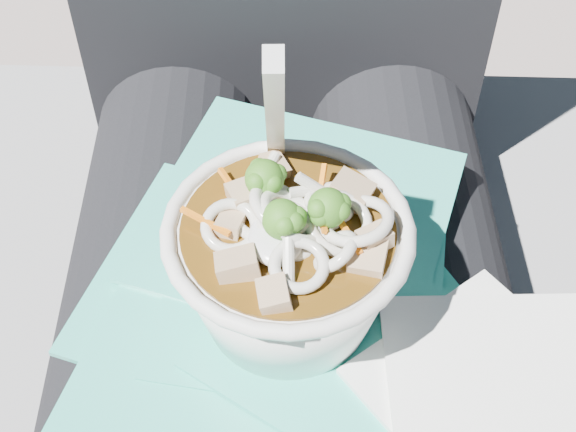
{
  "coord_description": "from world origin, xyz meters",
  "views": [
    {
      "loc": [
        -0.0,
        -0.31,
        1.02
      ],
      "look_at": [
        -0.0,
        -0.03,
        0.7
      ],
      "focal_mm": 50.0,
      "sensor_mm": 36.0,
      "label": 1
    }
  ],
  "objects_px": {
    "udon_bowl": "(289,258)",
    "lap": "(288,347)",
    "plastic_bag": "(277,313)",
    "stone_ledge": "(287,371)",
    "person_body": "(287,226)"
  },
  "relations": [
    {
      "from": "person_body",
      "to": "udon_bowl",
      "type": "bearing_deg",
      "value": -90.06
    },
    {
      "from": "person_body",
      "to": "udon_bowl",
      "type": "relative_size",
      "value": 5.16
    },
    {
      "from": "lap",
      "to": "person_body",
      "type": "height_order",
      "value": "person_body"
    },
    {
      "from": "plastic_bag",
      "to": "udon_bowl",
      "type": "relative_size",
      "value": 2.03
    },
    {
      "from": "stone_ledge",
      "to": "person_body",
      "type": "relative_size",
      "value": 1.01
    },
    {
      "from": "stone_ledge",
      "to": "plastic_bag",
      "type": "height_order",
      "value": "plastic_bag"
    },
    {
      "from": "stone_ledge",
      "to": "plastic_bag",
      "type": "distance_m",
      "value": 0.42
    },
    {
      "from": "plastic_bag",
      "to": "udon_bowl",
      "type": "xyz_separation_m",
      "value": [
        0.01,
        -0.0,
        0.06
      ]
    },
    {
      "from": "stone_ledge",
      "to": "person_body",
      "type": "distance_m",
      "value": 0.33
    },
    {
      "from": "plastic_bag",
      "to": "person_body",
      "type": "bearing_deg",
      "value": 86.4
    },
    {
      "from": "plastic_bag",
      "to": "udon_bowl",
      "type": "distance_m",
      "value": 0.06
    },
    {
      "from": "udon_bowl",
      "to": "lap",
      "type": "bearing_deg",
      "value": 89.72
    },
    {
      "from": "stone_ledge",
      "to": "udon_bowl",
      "type": "xyz_separation_m",
      "value": [
        -0.0,
        -0.18,
        0.44
      ]
    },
    {
      "from": "udon_bowl",
      "to": "person_body",
      "type": "bearing_deg",
      "value": 89.94
    },
    {
      "from": "stone_ledge",
      "to": "udon_bowl",
      "type": "distance_m",
      "value": 0.47
    }
  ]
}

